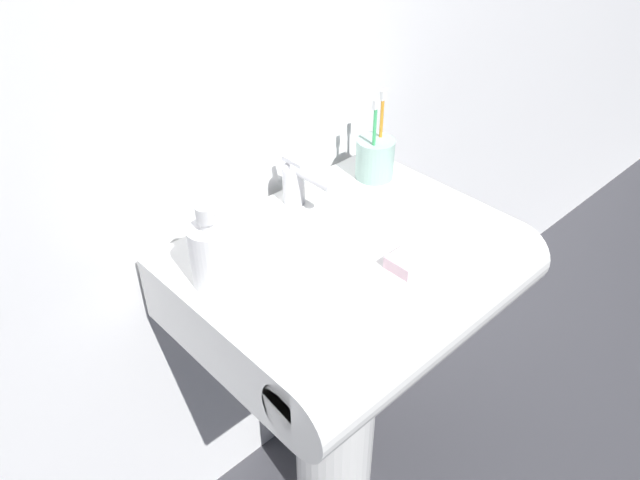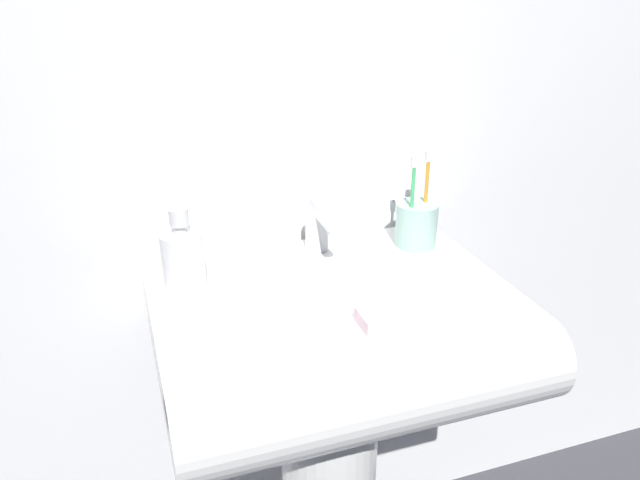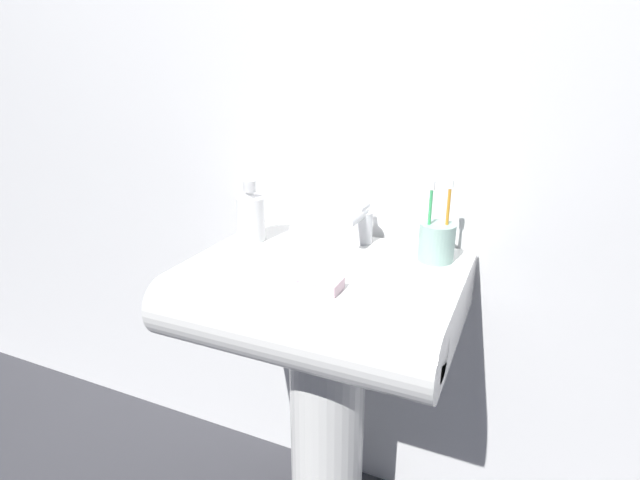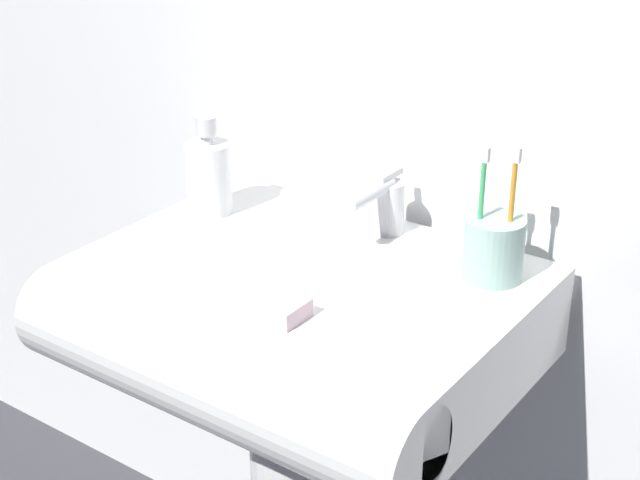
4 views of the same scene
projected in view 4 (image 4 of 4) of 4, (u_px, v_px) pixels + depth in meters
name	position (u px, v px, depth m)	size (l,w,h in m)	color
sink_basin	(289.00, 323.00, 1.36)	(0.61, 0.49, 0.14)	white
faucet	(385.00, 203.00, 1.43)	(0.05, 0.13, 0.10)	silver
toothbrush_cup	(494.00, 247.00, 1.31)	(0.08, 0.08, 0.19)	#99BFB2
soap_bottle	(209.00, 175.00, 1.51)	(0.07, 0.07, 0.16)	white
bar_soap	(274.00, 306.00, 1.24)	(0.08, 0.06, 0.02)	silver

